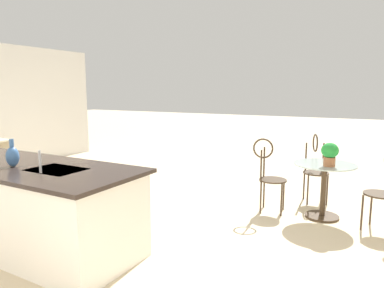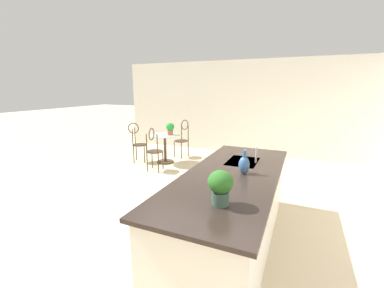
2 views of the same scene
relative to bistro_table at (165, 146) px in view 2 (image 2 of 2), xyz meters
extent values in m
plane|color=beige|center=(2.42, 1.65, -0.45)|extent=(40.00, 40.00, 0.00)
cube|color=silver|center=(-1.84, 1.65, 0.90)|extent=(0.12, 7.80, 2.70)
cube|color=white|center=(2.72, 2.50, -0.01)|extent=(2.70, 0.96, 0.88)
cube|color=#2D231E|center=(2.72, 2.50, 0.45)|extent=(2.80, 1.06, 0.04)
cube|color=#B2B5BA|center=(2.17, 2.50, 0.46)|extent=(0.56, 0.40, 0.03)
cylinder|color=#3D2D1E|center=(0.00, 0.00, -0.43)|extent=(0.44, 0.44, 0.03)
cylinder|color=#3D2D1E|center=(0.00, 0.00, -0.07)|extent=(0.07, 0.07, 0.69)
cylinder|color=#B2C6C1|center=(0.00, 0.00, 0.29)|extent=(0.80, 0.80, 0.01)
cylinder|color=#3D2D1E|center=(0.54, -0.06, -0.22)|extent=(0.03, 0.03, 0.45)
cylinder|color=#3D2D1E|center=(0.50, 0.22, -0.22)|extent=(0.03, 0.03, 0.45)
cylinder|color=#3D2D1E|center=(0.82, -0.01, -0.22)|extent=(0.03, 0.03, 0.45)
cylinder|color=#3D2D1E|center=(0.78, 0.26, -0.22)|extent=(0.03, 0.03, 0.45)
cylinder|color=#3D2D1E|center=(0.66, 0.10, 0.01)|extent=(0.43, 0.43, 0.02)
cylinder|color=#3D2D1E|center=(0.83, 0.00, 0.23)|extent=(0.03, 0.03, 0.45)
cylinder|color=#3D2D1E|center=(0.79, 0.26, 0.23)|extent=(0.03, 0.03, 0.45)
torus|color=#3D2D1E|center=(0.81, 0.13, 0.45)|extent=(0.28, 0.07, 0.28)
cylinder|color=#3D2D1E|center=(-0.49, 0.23, -0.22)|extent=(0.03, 0.03, 0.45)
cylinder|color=#3D2D1E|center=(-0.58, -0.04, -0.22)|extent=(0.03, 0.03, 0.45)
cylinder|color=#3D2D1E|center=(-0.76, 0.32, -0.22)|extent=(0.03, 0.03, 0.45)
cylinder|color=#3D2D1E|center=(-0.84, 0.05, -0.22)|extent=(0.03, 0.03, 0.45)
cylinder|color=#3D2D1E|center=(-0.67, 0.14, 0.01)|extent=(0.48, 0.48, 0.02)
cylinder|color=#3D2D1E|center=(-0.77, 0.31, 0.23)|extent=(0.03, 0.03, 0.45)
cylinder|color=#3D2D1E|center=(-0.85, 0.06, 0.23)|extent=(0.03, 0.03, 0.45)
torus|color=#3D2D1E|center=(-0.81, 0.19, 0.45)|extent=(0.28, 0.11, 0.28)
cylinder|color=#3D2D1E|center=(0.03, -0.56, -0.22)|extent=(0.03, 0.03, 0.45)
cylinder|color=#3D2D1E|center=(0.29, -0.45, -0.22)|extent=(0.03, 0.03, 0.45)
cylinder|color=#3D2D1E|center=(0.14, -0.82, -0.22)|extent=(0.03, 0.03, 0.45)
cylinder|color=#3D2D1E|center=(0.39, -0.71, -0.22)|extent=(0.03, 0.03, 0.45)
cylinder|color=#3D2D1E|center=(0.21, -0.64, 0.01)|extent=(0.50, 0.50, 0.02)
cylinder|color=#3D2D1E|center=(0.15, -0.83, 0.23)|extent=(0.03, 0.03, 0.45)
cylinder|color=#3D2D1E|center=(0.39, -0.73, 0.23)|extent=(0.03, 0.03, 0.45)
torus|color=#3D2D1E|center=(0.27, -0.78, 0.45)|extent=(0.13, 0.27, 0.28)
cylinder|color=#B2B5BA|center=(2.17, 2.68, 0.58)|extent=(0.02, 0.02, 0.22)
cylinder|color=#9E603D|center=(-0.07, 0.12, 0.35)|extent=(0.15, 0.15, 0.12)
ellipsoid|color=#248F36|center=(-0.07, 0.12, 0.50)|extent=(0.21, 0.21, 0.19)
cylinder|color=#385147|center=(3.57, 2.62, 0.53)|extent=(0.15, 0.15, 0.12)
ellipsoid|color=#296523|center=(3.57, 2.62, 0.69)|extent=(0.22, 0.22, 0.20)
ellipsoid|color=#386099|center=(2.67, 2.63, 0.58)|extent=(0.13, 0.13, 0.21)
cylinder|color=#386099|center=(2.67, 2.63, 0.72)|extent=(0.04, 0.04, 0.08)
camera|label=1|loc=(-0.69, 4.81, 1.25)|focal=32.77mm
camera|label=2|loc=(5.52, 3.21, 1.47)|focal=23.47mm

